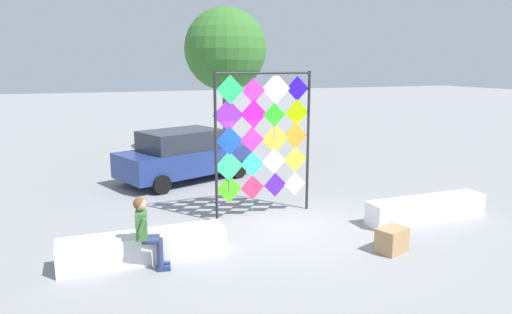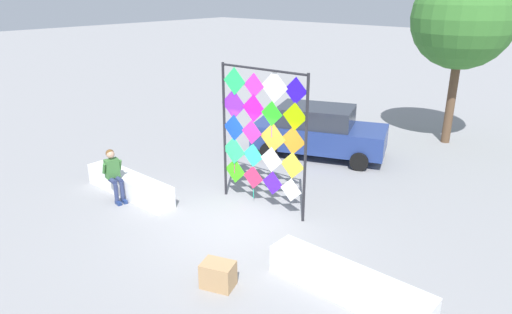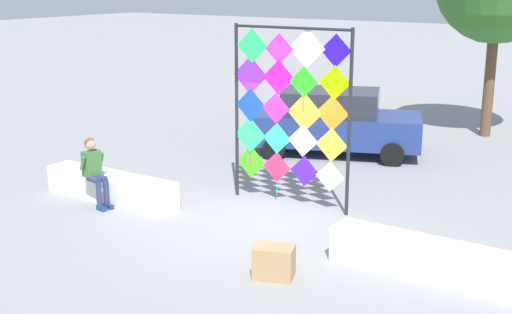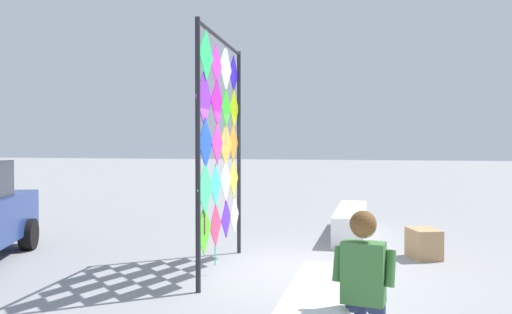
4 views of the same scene
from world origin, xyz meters
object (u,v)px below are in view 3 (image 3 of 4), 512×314
kite_display_rack (290,106)px  parked_car (335,122)px  seated_vendor (94,167)px  cardboard_box_large (274,262)px

kite_display_rack → parked_car: bearing=104.6°
parked_car → seated_vendor: bearing=-107.8°
parked_car → cardboard_box_large: 8.03m
kite_display_rack → seated_vendor: bearing=-144.8°
parked_car → cardboard_box_large: bearing=-70.0°
parked_car → cardboard_box_large: (2.74, -7.52, -0.61)m
cardboard_box_large → parked_car: bearing=110.0°
kite_display_rack → cardboard_box_large: 4.02m
seated_vendor → cardboard_box_large: seated_vendor is taller
kite_display_rack → seated_vendor: kite_display_rack is taller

